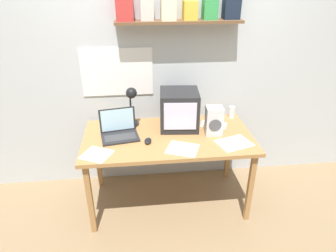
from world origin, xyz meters
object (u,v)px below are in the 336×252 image
at_px(computer_mouse, 148,141).
at_px(loose_paper_near_monitor, 183,149).
at_px(space_heater, 214,121).
at_px(crt_monitor, 179,110).
at_px(juice_glass, 232,113).
at_px(printed_handout, 234,143).
at_px(laptop, 119,130).
at_px(loose_paper_near_laptop, 97,155).
at_px(desk_lamp, 131,101).
at_px(open_notebook, 214,124).
at_px(corner_desk, 168,142).

bearing_deg(computer_mouse, loose_paper_near_monitor, -26.90).
relative_size(space_heater, loose_paper_near_monitor, 0.84).
bearing_deg(computer_mouse, crt_monitor, 41.15).
xyz_separation_m(juice_glass, printed_handout, (-0.13, -0.51, -0.05)).
relative_size(laptop, computer_mouse, 3.21).
height_order(laptop, loose_paper_near_monitor, laptop).
relative_size(crt_monitor, loose_paper_near_laptop, 1.32).
bearing_deg(desk_lamp, crt_monitor, -21.68).
bearing_deg(juice_glass, open_notebook, -147.89).
height_order(crt_monitor, space_heater, crt_monitor).
bearing_deg(desk_lamp, computer_mouse, -82.92).
xyz_separation_m(corner_desk, loose_paper_near_laptop, (-0.62, -0.26, 0.06)).
height_order(laptop, printed_handout, laptop).
xyz_separation_m(corner_desk, loose_paper_near_monitor, (0.10, -0.25, 0.06)).
xyz_separation_m(corner_desk, juice_glass, (0.69, 0.31, 0.12)).
xyz_separation_m(crt_monitor, open_notebook, (0.35, 0.00, -0.18)).
height_order(loose_paper_near_monitor, open_notebook, same).
relative_size(corner_desk, space_heater, 5.78).
distance_m(crt_monitor, loose_paper_near_monitor, 0.46).
height_order(crt_monitor, loose_paper_near_monitor, crt_monitor).
xyz_separation_m(space_heater, open_notebook, (0.05, 0.18, -0.13)).
distance_m(laptop, printed_handout, 1.04).
xyz_separation_m(desk_lamp, loose_paper_near_monitor, (0.42, -0.47, -0.26)).
height_order(corner_desk, desk_lamp, desk_lamp).
height_order(crt_monitor, printed_handout, crt_monitor).
distance_m(laptop, space_heater, 0.87).
height_order(space_heater, printed_handout, space_heater).
bearing_deg(space_heater, desk_lamp, 165.86).
bearing_deg(laptop, open_notebook, -2.01).
height_order(corner_desk, crt_monitor, crt_monitor).
distance_m(corner_desk, computer_mouse, 0.23).
distance_m(desk_lamp, printed_handout, 1.01).
bearing_deg(loose_paper_near_monitor, printed_handout, 5.68).
xyz_separation_m(printed_handout, loose_paper_near_monitor, (-0.46, -0.05, 0.00)).
bearing_deg(loose_paper_near_laptop, juice_glass, 23.58).
bearing_deg(crt_monitor, loose_paper_near_laptop, -144.80).
bearing_deg(printed_handout, desk_lamp, 154.09).
bearing_deg(corner_desk, space_heater, -0.97).
height_order(space_heater, loose_paper_near_laptop, space_heater).
bearing_deg(open_notebook, laptop, -172.35).
xyz_separation_m(crt_monitor, loose_paper_near_laptop, (-0.74, -0.43, -0.18)).
height_order(laptop, loose_paper_near_laptop, laptop).
distance_m(space_heater, computer_mouse, 0.63).
distance_m(crt_monitor, laptop, 0.59).
height_order(desk_lamp, computer_mouse, desk_lamp).
xyz_separation_m(desk_lamp, printed_handout, (0.88, -0.43, -0.26)).
xyz_separation_m(laptop, loose_paper_near_laptop, (-0.17, -0.31, -0.06)).
relative_size(crt_monitor, open_notebook, 1.37).
relative_size(crt_monitor, laptop, 1.06).
xyz_separation_m(corner_desk, crt_monitor, (0.12, 0.17, 0.24)).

